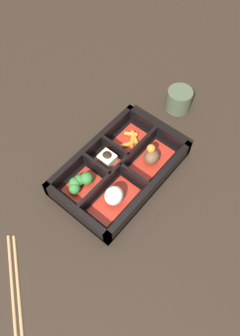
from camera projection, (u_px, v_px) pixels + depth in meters
name	position (u px, v px, depth m)	size (l,w,h in m)	color
ground_plane	(120.00, 173.00, 0.80)	(3.00, 3.00, 0.00)	black
bento_base	(120.00, 172.00, 0.79)	(0.31, 0.19, 0.01)	black
bento_rim	(120.00, 168.00, 0.78)	(0.31, 0.19, 0.05)	black
bowl_stew	(151.00, 158.00, 0.79)	(0.12, 0.06, 0.05)	maroon
bowl_rice	(114.00, 197.00, 0.73)	(0.12, 0.06, 0.05)	maroon
bowl_carrots	(130.00, 140.00, 0.83)	(0.09, 0.06, 0.02)	maroon
bowl_tofu	(107.00, 159.00, 0.79)	(0.05, 0.06, 0.04)	maroon
bowl_greens	(80.00, 183.00, 0.75)	(0.09, 0.06, 0.04)	maroon
tea_cup	(179.00, 99.00, 0.88)	(0.07, 0.07, 0.06)	#424C38
chopsticks	(15.00, 285.00, 0.66)	(0.14, 0.18, 0.01)	#A87F51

